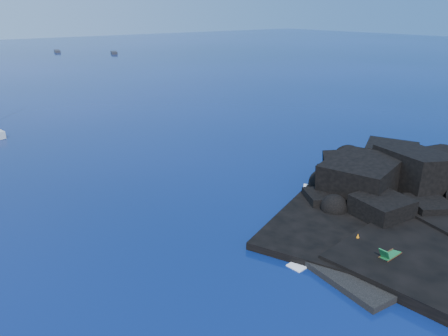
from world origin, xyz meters
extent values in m
plane|color=#031334|center=(0.00, 0.00, 0.00)|extent=(400.00, 400.00, 0.00)
cube|color=black|center=(4.50, 0.50, 0.00)|extent=(9.08, 6.86, 0.70)
cube|color=silver|center=(6.69, 0.28, 0.38)|extent=(2.10, 1.46, 0.05)
cone|color=orange|center=(4.28, 2.01, 0.62)|extent=(0.44, 0.44, 0.54)
cube|color=#28282D|center=(28.66, 129.41, 0.00)|extent=(2.62, 5.15, 0.66)
cube|color=black|center=(40.47, 114.46, 0.00)|extent=(3.12, 5.28, 0.67)
camera|label=1|loc=(-15.06, -10.60, 12.88)|focal=35.00mm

